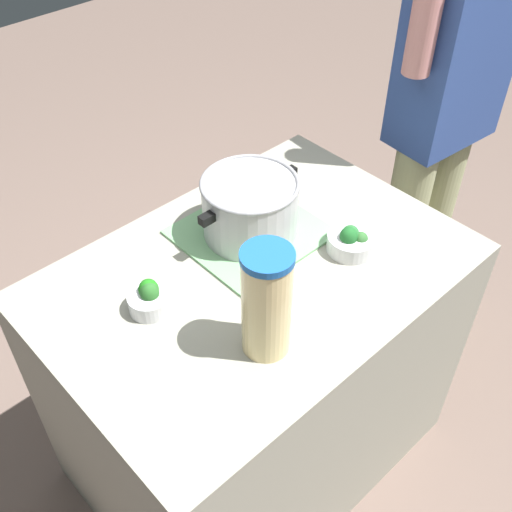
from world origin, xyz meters
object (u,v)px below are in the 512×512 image
broccoli_bowl_front (149,298)px  broccoli_bowl_center (351,241)px  person_cook (441,123)px  lemonade_pitcher (267,302)px  cooking_pot (250,206)px

broccoli_bowl_front → broccoli_bowl_center: broccoli_bowl_center is taller
broccoli_bowl_front → person_cook: size_ratio=0.06×
broccoli_bowl_center → lemonade_pitcher: bearing=-168.3°
person_cook → lemonade_pitcher: bearing=-166.6°
cooking_pot → broccoli_bowl_front: bearing=-174.0°
cooking_pot → lemonade_pitcher: lemonade_pitcher is taller
cooking_pot → person_cook: 0.78m
lemonade_pitcher → person_cook: size_ratio=0.17×
lemonade_pitcher → broccoli_bowl_front: (-0.12, 0.27, -0.11)m
broccoli_bowl_center → person_cook: (0.63, 0.16, 0.03)m
broccoli_bowl_front → broccoli_bowl_center: size_ratio=0.78×
broccoli_bowl_front → person_cook: person_cook is taller
broccoli_bowl_front → person_cook: 1.14m
broccoli_bowl_front → broccoli_bowl_center: (0.51, -0.19, -0.00)m
lemonade_pitcher → broccoli_bowl_center: 0.41m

